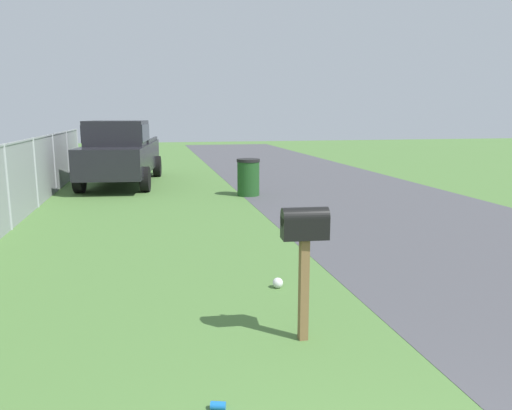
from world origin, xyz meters
name	(u,v)px	position (x,y,z in m)	size (l,w,h in m)	color
road_asphalt	(490,250)	(6.00, -4.33, 0.00)	(60.00, 6.22, 0.01)	#47474C
mailbox	(305,235)	(3.47, -0.19, 1.11)	(0.23, 0.48, 1.39)	brown
pickup_truck	(121,151)	(15.56, 2.25, 1.11)	(5.76, 2.64, 2.09)	black
trash_bin	(248,177)	(12.51, -1.40, 0.53)	(0.66, 0.66, 1.05)	#1E4C1E
fence_section	(22,176)	(10.61, 4.10, 0.93)	(17.44, 0.07, 1.73)	#9EA3A8
litter_can_midfield_b	(218,406)	(2.42, 0.83, 0.03)	(0.07, 0.07, 0.12)	blue
litter_bag_by_mailbox	(278,283)	(5.00, -0.32, 0.07)	(0.14, 0.14, 0.14)	silver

